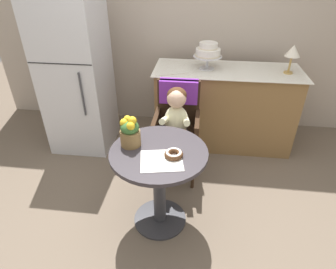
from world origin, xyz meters
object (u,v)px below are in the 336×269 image
Objects in this scene: cafe_table at (159,173)px; refrigerator at (76,74)px; wicker_chair at (177,115)px; seated_child at (176,119)px; tiered_cake_stand at (208,52)px; donut_front at (174,154)px; table_lamp at (293,52)px; flower_vase at (130,132)px.

refrigerator is (-1.05, 1.10, 0.34)m from cafe_table.
seated_child is (0.00, -0.16, 0.04)m from wicker_chair.
tiered_cake_stand is (0.25, 0.74, 0.40)m from seated_child.
donut_front is at bearing -98.81° from tiered_cake_stand.
seated_child is 0.43× the size of refrigerator.
tiered_cake_stand is at bearing 177.43° from table_lamp.
seated_child reaches higher than donut_front.
flower_vase is at bearing -51.46° from refrigerator.
donut_front is at bearing -86.03° from seated_child.
cafe_table is 2.40× the size of tiered_cake_stand.
donut_front is at bearing -88.88° from wicker_chair.
wicker_chair is 7.17× the size of donut_front.
tiered_cake_stand reaches higher than seated_child.
seated_child is (0.07, 0.56, 0.17)m from cafe_table.
cafe_table is 0.59m from seated_child.
flower_vase is 1.85m from table_lamp.
donut_front is at bearing -26.37° from cafe_table.
wicker_chair is at bearing -113.23° from tiered_cake_stand.
cafe_table is at bearing 153.63° from donut_front.
seated_child reaches higher than flower_vase.
seated_child is 0.62m from donut_front.
refrigerator reaches higher than flower_vase.
seated_child is 2.42× the size of tiered_cake_stand.
tiered_cake_stand is (0.25, 0.59, 0.44)m from wicker_chair.
cafe_table is 0.73m from wicker_chair.
table_lamp is (1.08, 0.55, 0.48)m from wicker_chair.
table_lamp is (1.04, 1.32, 0.37)m from donut_front.
donut_front is 1.65m from refrigerator.
flower_vase is 0.83× the size of table_lamp.
cafe_table is 0.27m from donut_front.
wicker_chair is at bearing 84.18° from cafe_table.
flower_vase reaches higher than cafe_table.
tiered_cake_stand is (0.33, 1.30, 0.57)m from cafe_table.
cafe_table is 0.42× the size of refrigerator.
cafe_table is at bearing -97.44° from seated_child.
flower_vase reaches higher than donut_front.
flower_vase is 1.38m from tiered_cake_stand.
tiered_cake_stand reaches higher than flower_vase.
flower_vase is at bearing -113.57° from tiered_cake_stand.
flower_vase is (-0.29, -0.50, 0.16)m from seated_child.
cafe_table is 1.81m from table_lamp.
table_lamp reaches higher than flower_vase.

